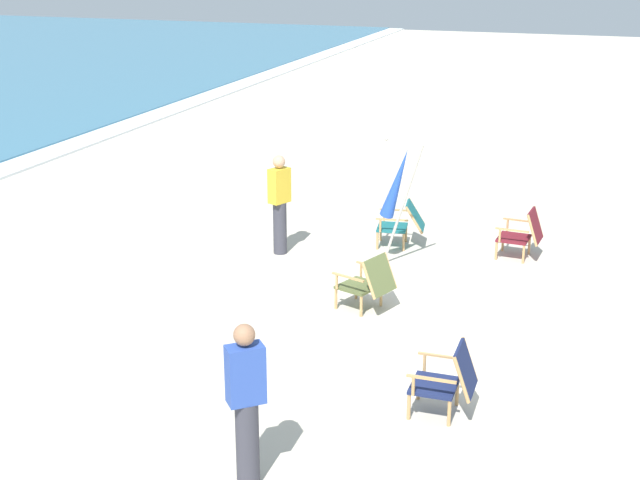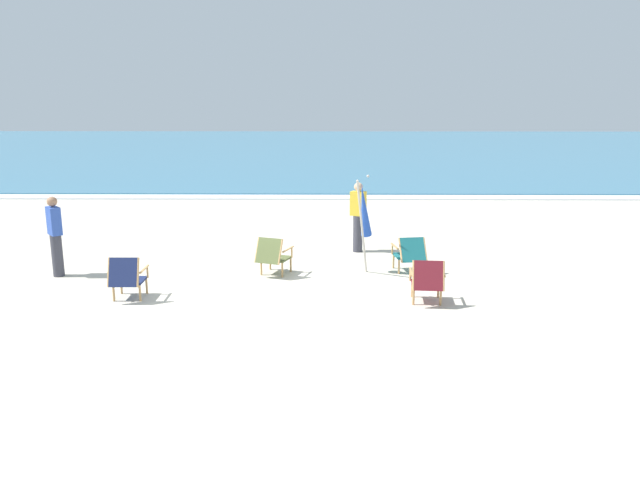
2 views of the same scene
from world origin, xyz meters
TOP-DOWN VIEW (x-y plane):
  - ground_plane at (0.00, 0.00)m, footprint 80.00×80.00m
  - sea at (0.00, 31.13)m, footprint 80.00×40.00m
  - surf_band at (0.00, 10.83)m, footprint 80.00×1.10m
  - beach_chair_mid_center at (0.31, 0.95)m, footprint 0.78×0.86m
  - beach_chair_front_right at (3.11, 1.16)m, footprint 0.69×0.86m
  - beach_chair_back_right at (3.16, -0.80)m, footprint 0.64×0.71m
  - beach_chair_front_left at (-2.15, -0.64)m, footprint 0.60×0.68m
  - umbrella_furled_blue at (2.15, 1.04)m, footprint 0.42×0.75m
  - person_near_chairs at (2.13, 2.96)m, footprint 0.39×0.32m
  - person_by_waterline at (-4.03, 0.86)m, footprint 0.37×0.39m

SIDE VIEW (x-z plane):
  - ground_plane at x=0.00m, z-range 0.00..0.00m
  - surf_band at x=0.00m, z-range 0.00..0.06m
  - sea at x=0.00m, z-range 0.00..0.10m
  - beach_chair_front_right at x=3.11m, z-range 0.03..0.81m
  - beach_chair_mid_center at x=0.31m, z-range 0.03..0.83m
  - beach_chair_front_left at x=-2.15m, z-range 0.02..0.84m
  - beach_chair_back_right at x=3.16m, z-range 0.02..0.84m
  - person_near_chairs at x=2.13m, z-range 0.02..1.65m
  - person_by_waterline at x=-4.03m, z-range 0.02..1.65m
  - umbrella_furled_blue at x=2.15m, z-range 0.31..2.34m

